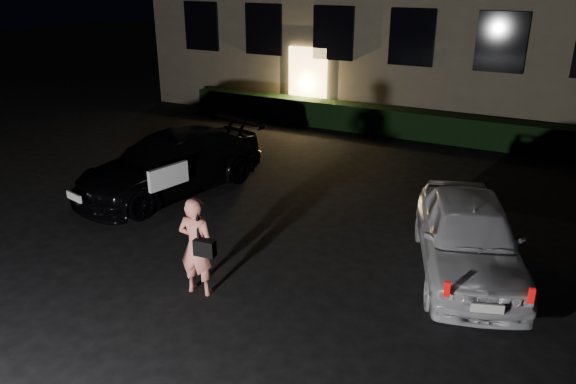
% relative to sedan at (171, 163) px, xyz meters
% --- Properties ---
extents(ground, '(80.00, 80.00, 0.00)m').
position_rel_sedan_xyz_m(ground, '(3.49, -3.38, -0.70)').
color(ground, black).
rests_on(ground, ground).
extents(hedge, '(15.00, 0.70, 0.85)m').
position_rel_sedan_xyz_m(hedge, '(3.49, 7.12, -0.28)').
color(hedge, black).
rests_on(hedge, ground).
extents(sedan, '(3.05, 5.15, 1.40)m').
position_rel_sedan_xyz_m(sedan, '(0.00, 0.00, 0.00)').
color(sedan, black).
rests_on(sedan, ground).
extents(hatch, '(2.80, 4.33, 1.37)m').
position_rel_sedan_xyz_m(hatch, '(6.98, -0.76, -0.02)').
color(hatch, silver).
rests_on(hatch, ground).
extents(man, '(0.73, 0.47, 1.69)m').
position_rel_sedan_xyz_m(man, '(3.22, -3.44, 0.15)').
color(man, '#E77C6A').
rests_on(man, ground).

